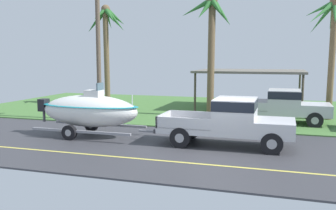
{
  "coord_description": "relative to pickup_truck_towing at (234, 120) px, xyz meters",
  "views": [
    {
      "loc": [
        2.23,
        -13.55,
        3.5
      ],
      "look_at": [
        -2.34,
        1.04,
        1.54
      ],
      "focal_mm": 40.02,
      "sensor_mm": 36.0,
      "label": 1
    }
  ],
  "objects": [
    {
      "name": "pickup_truck_towing",
      "position": [
        0.0,
        0.0,
        0.0
      ],
      "size": [
        5.45,
        2.01,
        1.9
      ],
      "color": "silver",
      "rests_on": "ground"
    },
    {
      "name": "parked_pickup_background",
      "position": [
        1.81,
        5.8,
        -0.04
      ],
      "size": [
        5.57,
        1.99,
        1.81
      ],
      "color": "silver",
      "rests_on": "ground"
    },
    {
      "name": "carport_awning",
      "position": [
        -0.35,
        10.78,
        1.47
      ],
      "size": [
        6.9,
        5.28,
        2.64
      ],
      "color": "#4C4238",
      "rests_on": "ground"
    },
    {
      "name": "palm_tree_far_left",
      "position": [
        4.33,
        7.52,
        4.08
      ],
      "size": [
        3.31,
        2.84,
        6.68
      ],
      "color": "brown",
      "rests_on": "ground"
    },
    {
      "name": "ground",
      "position": [
        -0.39,
        7.34,
        -1.06
      ],
      "size": [
        36.0,
        22.0,
        0.11
      ],
      "color": "#38383D"
    },
    {
      "name": "boat_on_trailer",
      "position": [
        -6.37,
        -0.0,
        0.1
      ],
      "size": [
        5.79,
        2.14,
        2.4
      ],
      "color": "gray",
      "rests_on": "ground"
    },
    {
      "name": "palm_tree_near_left",
      "position": [
        -2.24,
        6.85,
        4.12
      ],
      "size": [
        3.02,
        3.3,
        7.04
      ],
      "color": "brown",
      "rests_on": "ground"
    },
    {
      "name": "palm_tree_mid",
      "position": [
        -10.4,
        9.98,
        4.33
      ],
      "size": [
        3.05,
        2.8,
        7.18
      ],
      "color": "brown",
      "rests_on": "ground"
    },
    {
      "name": "utility_pole",
      "position": [
        -7.76,
        3.6,
        2.96
      ],
      "size": [
        0.24,
        1.8,
        7.7
      ],
      "color": "brown",
      "rests_on": "ground"
    }
  ]
}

